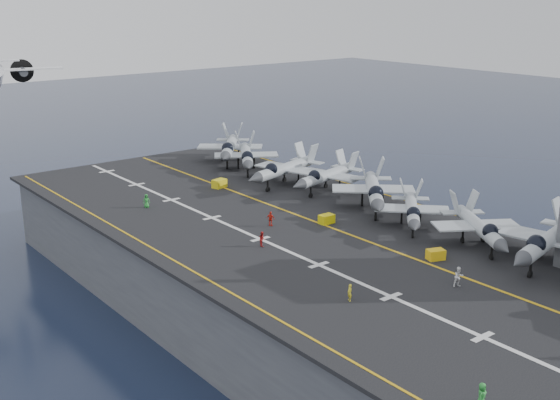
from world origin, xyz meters
TOP-DOWN VIEW (x-y plane):
  - ground at (0.00, 0.00)m, footprint 500.00×500.00m
  - hull at (0.00, 0.00)m, footprint 36.00×90.00m
  - flight_deck at (0.00, 0.00)m, footprint 38.00×92.00m
  - foul_line at (3.00, 0.00)m, footprint 0.35×90.00m
  - landing_centerline at (-6.00, 0.00)m, footprint 0.50×90.00m
  - deck_edge_port at (-17.00, 0.00)m, footprint 0.25×90.00m
  - deck_edge_stbd at (18.50, 0.00)m, footprint 0.25×90.00m
  - fighter_jet_1 at (12.42, -24.27)m, footprint 17.65×13.58m
  - fighter_jet_2 at (11.25, -16.69)m, footprint 15.52×16.93m
  - fighter_jet_3 at (10.58, -7.74)m, footprint 15.67×15.55m
  - fighter_jet_4 at (12.19, 0.13)m, footprint 18.49×18.92m
  - fighter_jet_5 at (13.34, 10.26)m, footprint 16.01×12.57m
  - fighter_jet_6 at (10.80, 16.46)m, footprint 17.24×13.76m
  - fighter_jet_7 at (11.43, 26.91)m, footprint 16.59×18.02m
  - fighter_jet_8 at (12.52, 33.12)m, footprint 18.27×18.95m
  - tow_cart_a at (4.60, -16.36)m, footprint 2.10×1.73m
  - tow_cart_b at (3.70, -0.38)m, footprint 1.83×1.21m
  - tow_cart_c at (2.60, 21.26)m, footprint 2.24×1.73m
  - crew_0 at (-14.52, -36.07)m, footprint 1.29×1.07m
  - crew_1 at (-9.59, -18.25)m, footprint 0.88×1.10m
  - crew_2 at (-7.18, -1.93)m, footprint 1.02×1.19m
  - crew_4 at (-2.20, 3.01)m, footprint 1.12×1.29m
  - crew_5 at (-10.22, 18.97)m, footprint 1.26×1.07m
  - crew_7 at (0.71, -22.31)m, footprint 1.37×1.10m

SIDE VIEW (x-z plane):
  - ground at x=0.00m, z-range 0.00..0.00m
  - hull at x=0.00m, z-range 0.00..10.00m
  - flight_deck at x=0.00m, z-range 10.00..10.40m
  - foul_line at x=3.00m, z-range 10.41..10.43m
  - landing_centerline at x=-6.00m, z-range 10.41..10.43m
  - deck_edge_port at x=-17.00m, z-range 10.41..10.43m
  - deck_edge_stbd at x=18.50m, z-range 10.41..10.43m
  - tow_cart_a at x=4.60m, z-range 10.40..11.48m
  - tow_cart_b at x=3.70m, z-range 10.40..11.49m
  - tow_cart_c at x=2.60m, z-range 10.40..11.59m
  - crew_1 at x=-9.59m, z-range 10.40..12.00m
  - crew_2 at x=-7.18m, z-range 10.40..12.07m
  - crew_5 at x=-10.22m, z-range 10.40..12.17m
  - crew_4 at x=-2.20m, z-range 10.40..12.20m
  - crew_0 at x=-14.52m, z-range 10.40..12.24m
  - crew_7 at x=0.71m, z-range 10.40..12.38m
  - fighter_jet_3 at x=10.58m, z-range 10.40..15.00m
  - fighter_jet_2 at x=11.25m, z-range 10.40..15.29m
  - fighter_jet_5 at x=13.34m, z-range 10.40..15.31m
  - fighter_jet_7 at x=11.43m, z-range 10.40..15.61m
  - fighter_jet_6 at x=10.80m, z-range 10.40..15.64m
  - fighter_jet_1 at x=12.42m, z-range 10.40..15.89m
  - fighter_jet_8 at x=12.52m, z-range 10.40..15.91m
  - fighter_jet_4 at x=12.19m, z-range 10.40..15.92m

